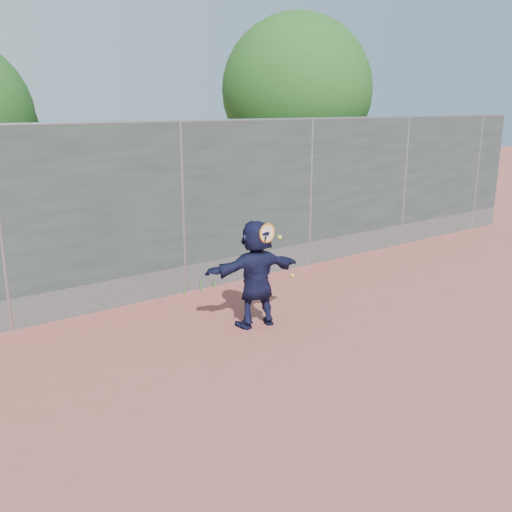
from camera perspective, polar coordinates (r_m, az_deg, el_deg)
ground at (r=7.76m, az=6.39°, el=-10.12°), size 80.00×80.00×0.00m
player at (r=8.54m, az=-0.00°, el=-1.77°), size 1.58×0.76×1.64m
ball_ground at (r=11.20m, az=3.67°, el=-1.93°), size 0.07×0.07×0.07m
fence at (r=9.99m, az=-7.33°, el=5.06°), size 20.00×0.06×3.03m
swing_action at (r=8.29m, az=1.22°, el=2.14°), size 0.49×0.16×0.51m
tree_right at (r=14.44m, az=4.51°, el=15.73°), size 3.78×3.60×5.39m
weed_clump at (r=10.39m, az=-5.34°, el=-2.74°), size 0.68×0.07×0.30m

